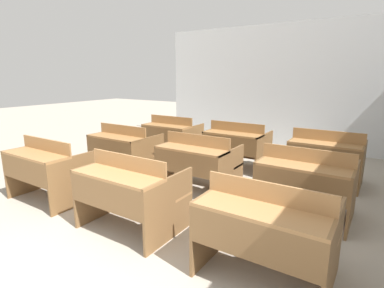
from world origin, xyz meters
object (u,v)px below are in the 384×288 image
bench_front_right (266,228)px  bench_second_center (198,162)px  bench_front_left (50,168)px  bench_third_center (237,144)px  bench_front_center (130,190)px  bench_third_right (326,156)px  schoolbag (39,169)px  bench_third_left (172,135)px  bench_second_right (305,181)px  bench_second_left (124,148)px

bench_front_right → bench_second_center: same height
bench_front_right → bench_front_left: bearing=180.0°
bench_front_right → bench_third_center: size_ratio=1.00×
bench_front_center → bench_third_right: (1.55, 2.75, 0.00)m
bench_third_center → schoolbag: bench_third_center is taller
bench_front_right → bench_third_left: (-3.04, 2.75, 0.00)m
bench_second_right → bench_third_right: same height
bench_front_right → bench_third_left: size_ratio=1.00×
bench_second_center → bench_second_right: size_ratio=1.00×
bench_third_right → schoolbag: bench_third_right is taller
bench_third_left → bench_third_right: (3.04, -0.00, 0.00)m
bench_second_center → schoolbag: bearing=-156.8°
bench_front_left → bench_second_left: bearing=88.9°
bench_front_right → bench_third_center: same height
bench_front_right → bench_third_left: same height
bench_second_left → bench_second_right: same height
bench_third_right → bench_front_right: bearing=-90.1°
bench_third_left → schoolbag: 2.60m
bench_second_center → bench_second_left: bearing=179.7°
bench_front_right → bench_second_left: size_ratio=1.00×
bench_second_right → bench_third_right: bearing=90.0°
bench_front_center → bench_second_left: same height
bench_third_center → schoolbag: size_ratio=2.80×
bench_front_left → bench_third_right: size_ratio=1.00×
bench_front_left → bench_third_center: same height
bench_second_center → schoolbag: size_ratio=2.80×
bench_front_right → bench_second_right: size_ratio=1.00×
bench_front_right → bench_second_left: (-3.04, 1.38, 0.00)m
bench_second_left → bench_second_center: size_ratio=1.00×
bench_front_left → bench_front_center: same height
bench_front_left → bench_second_center: size_ratio=1.00×
bench_front_right → schoolbag: size_ratio=2.80×
bench_second_left → bench_third_center: same height
bench_third_center → bench_second_right: bearing=-41.7°
bench_second_center → bench_front_right: bearing=-41.9°
bench_front_right → bench_second_center: (-1.52, 1.37, 0.00)m
bench_third_left → bench_second_right: bearing=-24.6°
bench_second_left → bench_second_right: size_ratio=1.00×
bench_second_left → schoolbag: size_ratio=2.80×
bench_second_left → bench_third_center: 2.03m
bench_front_left → schoolbag: bearing=159.6°
bench_front_center → bench_third_center: 2.73m
bench_second_right → bench_front_center: bearing=-138.7°
bench_front_left → bench_third_left: bearing=89.3°
schoolbag → bench_front_center: bearing=-7.8°
bench_front_center → bench_second_center: same height
bench_front_right → bench_third_right: 2.75m
bench_third_right → bench_front_left: bearing=-138.2°
bench_front_right → bench_second_center: 2.04m
bench_front_right → schoolbag: (-3.95, 0.33, -0.26)m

